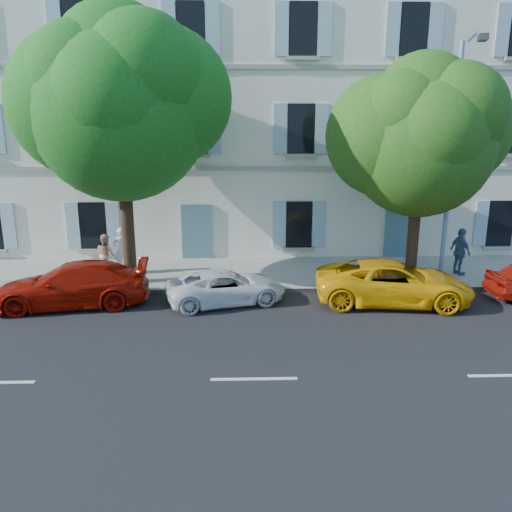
{
  "coord_description": "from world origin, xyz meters",
  "views": [
    {
      "loc": [
        -0.25,
        -14.42,
        5.59
      ],
      "look_at": [
        0.22,
        2.0,
        1.4
      ],
      "focal_mm": 35.0,
      "sensor_mm": 36.0,
      "label": 1
    }
  ],
  "objects_px": {
    "street_lamp": "(454,152)",
    "tree_right": "(420,145)",
    "car_red_coupe": "(72,285)",
    "pedestrian_a": "(122,250)",
    "tree_left": "(120,113)",
    "pedestrian_c": "(460,252)",
    "car_white_coupe": "(226,287)",
    "pedestrian_b": "(106,254)",
    "car_yellow_supercar": "(393,282)"
  },
  "relations": [
    {
      "from": "street_lamp",
      "to": "tree_right",
      "type": "bearing_deg",
      "value": 167.31
    },
    {
      "from": "car_red_coupe",
      "to": "pedestrian_a",
      "type": "bearing_deg",
      "value": 157.46
    },
    {
      "from": "car_red_coupe",
      "to": "pedestrian_a",
      "type": "distance_m",
      "value": 3.39
    },
    {
      "from": "tree_left",
      "to": "pedestrian_c",
      "type": "distance_m",
      "value": 13.4
    },
    {
      "from": "tree_right",
      "to": "pedestrian_a",
      "type": "xyz_separation_m",
      "value": [
        -10.77,
        1.52,
        -4.02
      ]
    },
    {
      "from": "car_white_coupe",
      "to": "pedestrian_b",
      "type": "xyz_separation_m",
      "value": [
        -4.68,
        2.98,
        0.4
      ]
    },
    {
      "from": "pedestrian_b",
      "to": "pedestrian_a",
      "type": "bearing_deg",
      "value": -120.21
    },
    {
      "from": "tree_left",
      "to": "pedestrian_a",
      "type": "height_order",
      "value": "tree_left"
    },
    {
      "from": "pedestrian_b",
      "to": "pedestrian_c",
      "type": "height_order",
      "value": "pedestrian_c"
    },
    {
      "from": "car_red_coupe",
      "to": "pedestrian_b",
      "type": "xyz_separation_m",
      "value": [
        0.28,
        3.09,
        0.23
      ]
    },
    {
      "from": "car_white_coupe",
      "to": "street_lamp",
      "type": "relative_size",
      "value": 0.47
    },
    {
      "from": "pedestrian_b",
      "to": "pedestrian_c",
      "type": "bearing_deg",
      "value": -138.91
    },
    {
      "from": "car_red_coupe",
      "to": "pedestrian_a",
      "type": "height_order",
      "value": "pedestrian_a"
    },
    {
      "from": "tree_left",
      "to": "pedestrian_c",
      "type": "bearing_deg",
      "value": 2.87
    },
    {
      "from": "tree_left",
      "to": "street_lamp",
      "type": "distance_m",
      "value": 11.38
    },
    {
      "from": "tree_left",
      "to": "pedestrian_a",
      "type": "bearing_deg",
      "value": 114.84
    },
    {
      "from": "car_white_coupe",
      "to": "tree_left",
      "type": "height_order",
      "value": "tree_left"
    },
    {
      "from": "car_white_coupe",
      "to": "car_yellow_supercar",
      "type": "distance_m",
      "value": 5.5
    },
    {
      "from": "tree_right",
      "to": "pedestrian_c",
      "type": "xyz_separation_m",
      "value": [
        2.19,
        0.92,
        -4.01
      ]
    },
    {
      "from": "pedestrian_c",
      "to": "pedestrian_a",
      "type": "bearing_deg",
      "value": 72.26
    },
    {
      "from": "tree_right",
      "to": "pedestrian_a",
      "type": "relative_size",
      "value": 4.27
    },
    {
      "from": "car_yellow_supercar",
      "to": "tree_right",
      "type": "height_order",
      "value": "tree_right"
    },
    {
      "from": "car_yellow_supercar",
      "to": "pedestrian_c",
      "type": "distance_m",
      "value": 4.33
    },
    {
      "from": "tree_left",
      "to": "tree_right",
      "type": "distance_m",
      "value": 10.27
    },
    {
      "from": "street_lamp",
      "to": "pedestrian_c",
      "type": "relative_size",
      "value": 4.57
    },
    {
      "from": "car_red_coupe",
      "to": "tree_left",
      "type": "distance_m",
      "value": 5.94
    },
    {
      "from": "car_red_coupe",
      "to": "street_lamp",
      "type": "distance_m",
      "value": 13.46
    },
    {
      "from": "car_white_coupe",
      "to": "tree_left",
      "type": "bearing_deg",
      "value": 45.92
    },
    {
      "from": "pedestrian_b",
      "to": "pedestrian_c",
      "type": "distance_m",
      "value": 13.54
    },
    {
      "from": "street_lamp",
      "to": "pedestrian_c",
      "type": "xyz_separation_m",
      "value": [
        1.1,
        1.16,
        -3.79
      ]
    },
    {
      "from": "car_white_coupe",
      "to": "pedestrian_a",
      "type": "distance_m",
      "value": 5.21
    },
    {
      "from": "tree_left",
      "to": "pedestrian_b",
      "type": "xyz_separation_m",
      "value": [
        -1.13,
        1.05,
        -5.16
      ]
    },
    {
      "from": "car_red_coupe",
      "to": "car_white_coupe",
      "type": "xyz_separation_m",
      "value": [
        4.97,
        0.11,
        -0.16
      ]
    },
    {
      "from": "pedestrian_c",
      "to": "car_red_coupe",
      "type": "bearing_deg",
      "value": 85.81
    },
    {
      "from": "car_yellow_supercar",
      "to": "tree_left",
      "type": "bearing_deg",
      "value": 83.03
    },
    {
      "from": "street_lamp",
      "to": "pedestrian_a",
      "type": "bearing_deg",
      "value": 171.55
    },
    {
      "from": "pedestrian_a",
      "to": "pedestrian_b",
      "type": "relative_size",
      "value": 1.14
    },
    {
      "from": "car_red_coupe",
      "to": "pedestrian_c",
      "type": "distance_m",
      "value": 14.08
    },
    {
      "from": "pedestrian_a",
      "to": "pedestrian_b",
      "type": "bearing_deg",
      "value": -9.27
    },
    {
      "from": "car_yellow_supercar",
      "to": "pedestrian_b",
      "type": "relative_size",
      "value": 3.21
    },
    {
      "from": "car_yellow_supercar",
      "to": "pedestrian_b",
      "type": "xyz_separation_m",
      "value": [
        -10.18,
        3.13,
        0.24
      ]
    },
    {
      "from": "tree_right",
      "to": "car_white_coupe",
      "type": "bearing_deg",
      "value": -166.18
    },
    {
      "from": "car_red_coupe",
      "to": "pedestrian_a",
      "type": "relative_size",
      "value": 2.7
    },
    {
      "from": "car_red_coupe",
      "to": "pedestrian_b",
      "type": "bearing_deg",
      "value": 166.87
    },
    {
      "from": "tree_left",
      "to": "street_lamp",
      "type": "height_order",
      "value": "tree_left"
    },
    {
      "from": "tree_left",
      "to": "pedestrian_a",
      "type": "distance_m",
      "value": 5.23
    },
    {
      "from": "pedestrian_c",
      "to": "pedestrian_b",
      "type": "bearing_deg",
      "value": 73.1
    },
    {
      "from": "car_yellow_supercar",
      "to": "tree_right",
      "type": "relative_size",
      "value": 0.66
    },
    {
      "from": "tree_right",
      "to": "pedestrian_c",
      "type": "bearing_deg",
      "value": 22.77
    },
    {
      "from": "pedestrian_c",
      "to": "tree_left",
      "type": "bearing_deg",
      "value": 77.76
    }
  ]
}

